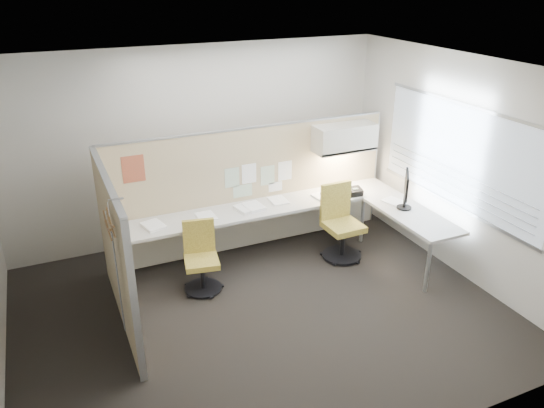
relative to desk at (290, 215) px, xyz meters
name	(u,v)px	position (x,y,z in m)	size (l,w,h in m)	color
floor	(261,311)	(-0.93, -1.13, -0.61)	(5.50, 4.50, 0.01)	black
ceiling	(258,70)	(-0.93, -1.13, 2.20)	(5.50, 4.50, 0.01)	white
wall_back	(198,145)	(-0.93, 1.12, 0.80)	(5.50, 0.02, 2.80)	beige
wall_front	(381,317)	(-0.93, -3.38, 0.80)	(5.50, 0.02, 2.80)	beige
wall_right	(459,167)	(1.82, -1.13, 0.80)	(0.02, 4.50, 2.80)	beige
window_pane	(459,156)	(1.79, -1.13, 0.95)	(0.01, 2.80, 1.30)	#8E98A5
partition_back	(252,189)	(-0.38, 0.47, 0.27)	(4.10, 0.06, 1.75)	tan
partition_left	(116,253)	(-2.43, -0.63, 0.27)	(0.06, 2.20, 1.75)	tan
desk	(290,215)	(0.00, 0.00, 0.00)	(4.00, 2.07, 0.73)	beige
overhead_bin	(345,138)	(0.97, 0.26, 0.91)	(0.90, 0.36, 0.38)	beige
task_light_strip	(344,152)	(0.97, 0.26, 0.70)	(0.60, 0.06, 0.02)	#FFEABF
pinned_papers	(258,178)	(-0.30, 0.44, 0.43)	(1.01, 0.00, 0.47)	#8CBF8C
poster	(133,169)	(-1.98, 0.44, 0.82)	(0.28, 0.00, 0.35)	#FF5120
chair_left	(201,259)	(-1.40, -0.35, -0.19)	(0.48, 0.49, 0.88)	black
chair_right	(340,224)	(0.60, -0.34, -0.12)	(0.54, 0.54, 1.03)	black
monitor	(406,188)	(1.37, -0.70, 0.42)	(0.31, 0.41, 0.51)	black
phone	(354,192)	(1.00, -0.02, 0.18)	(0.23, 0.21, 0.12)	black
stapler	(324,193)	(0.61, 0.15, 0.15)	(0.14, 0.04, 0.05)	black
tape_dispenser	(327,193)	(0.66, 0.14, 0.16)	(0.10, 0.06, 0.06)	black
coat_hook	(111,236)	(-2.51, -1.30, 0.81)	(0.18, 0.47, 1.40)	silver
paper_stack_0	(153,225)	(-1.86, 0.14, 0.14)	(0.23, 0.30, 0.03)	white
paper_stack_1	(206,216)	(-1.17, 0.14, 0.14)	(0.23, 0.30, 0.02)	white
paper_stack_2	(254,207)	(-0.49, 0.13, 0.15)	(0.23, 0.30, 0.05)	white
paper_stack_3	(278,200)	(-0.08, 0.23, 0.14)	(0.23, 0.30, 0.02)	white
paper_stack_4	(323,197)	(0.55, 0.07, 0.14)	(0.23, 0.30, 0.03)	white
paper_stack_5	(394,202)	(1.37, -0.48, 0.14)	(0.23, 0.30, 0.02)	white
paper_stack_6	(246,208)	(-0.61, 0.14, 0.15)	(0.23, 0.30, 0.04)	white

